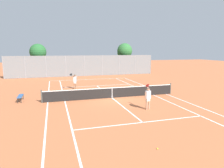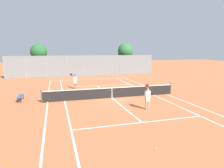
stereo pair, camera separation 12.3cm
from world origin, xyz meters
name	(u,v)px [view 1 (the left image)]	position (x,y,z in m)	size (l,w,h in m)	color
ground_plane	(112,98)	(0.00, 0.00, 0.00)	(120.00, 120.00, 0.00)	#BC663D
court_line_markings	(112,98)	(0.00, 0.00, 0.00)	(11.10, 23.90, 0.01)	white
tennis_net	(112,92)	(0.00, 0.00, 0.51)	(12.00, 0.10, 1.07)	#474C47
player_near_side	(148,97)	(1.47, -4.09, 0.93)	(0.62, 0.77, 1.77)	tan
player_far_left	(75,81)	(-2.70, 5.16, 0.93)	(0.86, 0.67, 1.77)	#936B4C
loose_tennis_ball_0	(109,80)	(2.52, 10.15, 0.03)	(0.07, 0.07, 0.07)	#D1DB33
loose_tennis_ball_1	(123,79)	(4.88, 10.99, 0.03)	(0.07, 0.07, 0.07)	#D1DB33
loose_tennis_ball_2	(183,109)	(3.94, -4.81, 0.03)	(0.07, 0.07, 0.07)	#D1DB33
loose_tennis_ball_3	(157,149)	(-0.79, -9.56, 0.03)	(0.07, 0.07, 0.07)	#D1DB33
loose_tennis_ball_4	(110,80)	(2.81, 10.32, 0.03)	(0.07, 0.07, 0.07)	#D1DB33
courtside_bench	(20,96)	(-7.69, 1.08, 0.41)	(0.36, 1.50, 0.47)	#33598C
back_fence	(84,66)	(0.00, 15.95, 1.69)	(24.11, 0.08, 3.38)	gray
tree_behind_left	(38,53)	(-7.23, 19.34, 3.83)	(2.74, 2.74, 5.29)	brown
tree_behind_right	(124,51)	(7.80, 18.41, 4.00)	(2.77, 2.77, 5.48)	brown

